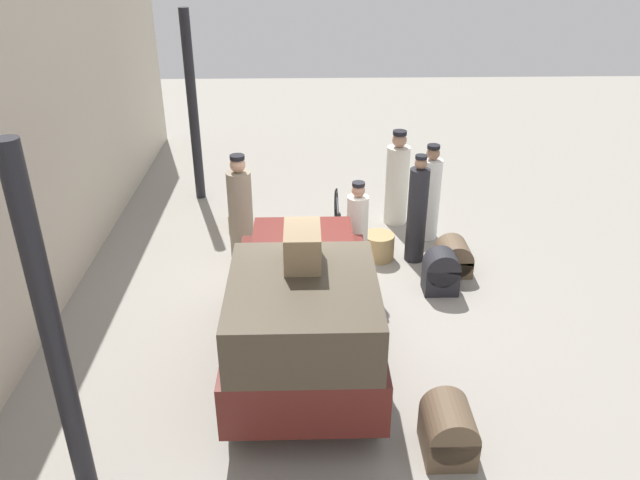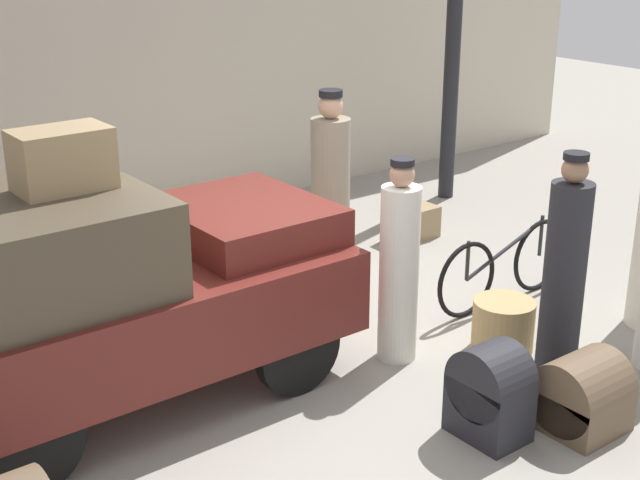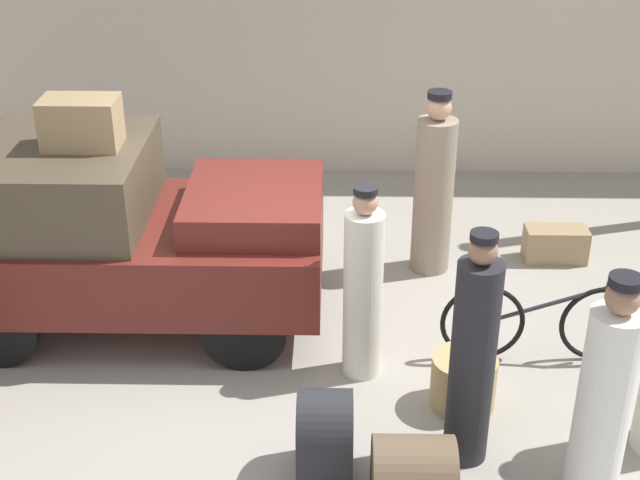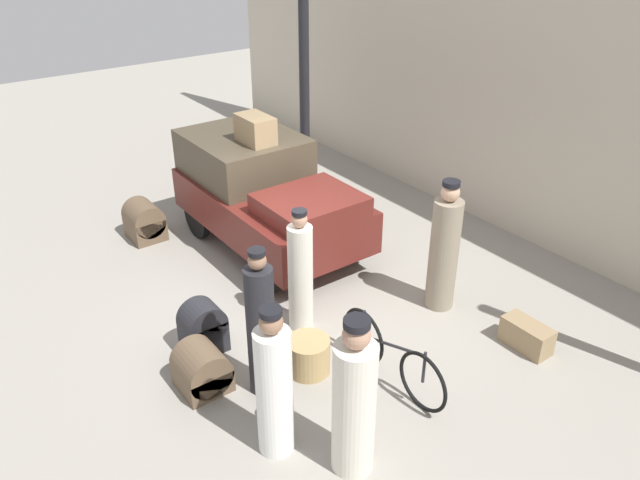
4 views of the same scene
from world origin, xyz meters
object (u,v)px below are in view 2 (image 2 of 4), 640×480
at_px(porter_standing_middle, 399,269).
at_px(trunk_umber_medium, 411,224).
at_px(truck, 100,286).
at_px(trunk_on_truck_roof, 62,159).
at_px(wicker_basket, 503,326).
at_px(suitcase_tan_flat, 582,397).
at_px(bicycle, 504,266).
at_px(porter_lifting_near_truck, 564,278).
at_px(porter_carrying_trunk, 330,191).
at_px(trunk_wicker_pale, 490,393).

xyz_separation_m(porter_standing_middle, trunk_umber_medium, (2.06, 2.02, -0.61)).
bearing_deg(truck, trunk_on_truck_roof, 180.00).
bearing_deg(porter_standing_middle, wicker_basket, -29.21).
relative_size(truck, porter_standing_middle, 1.98).
relative_size(wicker_basket, suitcase_tan_flat, 0.92).
bearing_deg(wicker_basket, trunk_umber_medium, 62.85).
height_order(truck, trunk_umber_medium, truck).
bearing_deg(bicycle, porter_lifting_near_truck, -122.47).
distance_m(wicker_basket, trunk_on_truck_roof, 3.81).
bearing_deg(truck, porter_standing_middle, -20.65).
bearing_deg(trunk_umber_medium, porter_lifting_near_truck, -113.31).
bearing_deg(porter_carrying_trunk, porter_standing_middle, -112.03).
bearing_deg(bicycle, trunk_on_truck_roof, 171.00).
height_order(trunk_wicker_pale, suitcase_tan_flat, trunk_wicker_pale).
height_order(trunk_umber_medium, trunk_wicker_pale, trunk_wicker_pale).
height_order(truck, trunk_on_truck_roof, trunk_on_truck_roof).
xyz_separation_m(wicker_basket, trunk_on_truck_roof, (-3.17, 1.27, 1.69)).
bearing_deg(porter_standing_middle, porter_carrying_trunk, 67.97).
distance_m(bicycle, trunk_umber_medium, 1.90).
bearing_deg(porter_lifting_near_truck, porter_carrying_trunk, 90.06).
distance_m(bicycle, porter_lifting_near_truck, 1.56).
height_order(wicker_basket, trunk_umber_medium, wicker_basket).
bearing_deg(porter_standing_middle, trunk_on_truck_roof, 160.83).
bearing_deg(trunk_umber_medium, wicker_basket, -117.15).
bearing_deg(porter_lifting_near_truck, trunk_wicker_pale, -167.30).
relative_size(porter_standing_middle, suitcase_tan_flat, 3.00).
distance_m(porter_lifting_near_truck, trunk_wicker_pale, 1.18).
relative_size(porter_lifting_near_truck, porter_carrying_trunk, 0.98).
bearing_deg(trunk_on_truck_roof, bicycle, -9.00).
relative_size(truck, trunk_wicker_pale, 4.81).
xyz_separation_m(suitcase_tan_flat, trunk_on_truck_roof, (-2.68, 2.43, 1.67)).
distance_m(bicycle, porter_standing_middle, 1.61).
bearing_deg(porter_standing_middle, trunk_wicker_pale, -102.82).
bearing_deg(wicker_basket, truck, 156.95).
bearing_deg(trunk_wicker_pale, wicker_basket, 37.30).
height_order(bicycle, suitcase_tan_flat, bicycle).
relative_size(truck, trunk_on_truck_roof, 5.27).
bearing_deg(trunk_wicker_pale, bicycle, 39.02).
xyz_separation_m(truck, bicycle, (3.72, -0.62, -0.56)).
bearing_deg(trunk_umber_medium, truck, -164.29).
xyz_separation_m(porter_lifting_near_truck, suitcase_tan_flat, (-0.43, -0.56, -0.62)).
height_order(porter_lifting_near_truck, trunk_umber_medium, porter_lifting_near_truck).
relative_size(bicycle, suitcase_tan_flat, 3.05).
bearing_deg(trunk_on_truck_roof, trunk_umber_medium, 15.09).
xyz_separation_m(truck, suitcase_tan_flat, (2.50, -2.43, -0.68)).
relative_size(porter_carrying_trunk, trunk_wicker_pale, 2.68).
bearing_deg(wicker_basket, porter_carrying_trunk, 91.45).
bearing_deg(bicycle, porter_standing_middle, -172.38).
bearing_deg(truck, bicycle, -9.44).
distance_m(porter_carrying_trunk, trunk_umber_medium, 1.50).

